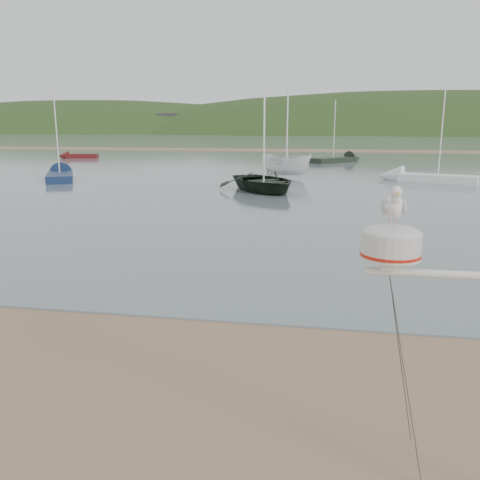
% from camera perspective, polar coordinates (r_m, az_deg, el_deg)
% --- Properties ---
extents(ground, '(560.00, 560.00, 0.00)m').
position_cam_1_polar(ground, '(7.07, -18.14, -20.34)').
color(ground, '#87674E').
rests_on(ground, ground).
extents(water, '(560.00, 256.00, 0.04)m').
position_cam_1_polar(water, '(137.23, 9.02, 11.15)').
color(water, slate).
rests_on(water, ground).
extents(sandbar, '(560.00, 7.00, 0.07)m').
position_cam_1_polar(sandbar, '(75.30, 7.92, 9.93)').
color(sandbar, '#87674E').
rests_on(sandbar, water).
extents(hill_ridge, '(620.00, 180.00, 80.00)m').
position_cam_1_polar(hill_ridge, '(241.79, 13.84, 6.93)').
color(hill_ridge, '#223917').
rests_on(hill_ridge, ground).
extents(far_cottages, '(294.40, 6.30, 8.00)m').
position_cam_1_polar(far_cottages, '(201.14, 10.36, 12.74)').
color(far_cottages, beige).
rests_on(far_cottages, ground).
extents(boat_dark, '(3.95, 3.18, 5.57)m').
position_cam_1_polar(boat_dark, '(28.94, 2.72, 10.94)').
color(boat_dark, black).
rests_on(boat_dark, water).
extents(boat_white, '(2.43, 2.42, 4.54)m').
position_cam_1_polar(boat_white, '(37.26, 5.29, 10.54)').
color(boat_white, white).
rests_on(boat_white, water).
extents(sailboat_dark_mid, '(5.74, 6.01, 6.65)m').
position_cam_1_polar(sailboat_dark_mid, '(53.78, 11.68, 8.89)').
color(sailboat_dark_mid, black).
rests_on(sailboat_dark_mid, ground).
extents(sailboat_white_near, '(6.60, 3.60, 6.42)m').
position_cam_1_polar(sailboat_white_near, '(36.50, 18.78, 6.70)').
color(sailboat_white_near, white).
rests_on(sailboat_white_near, ground).
extents(dinghy_red_far, '(4.64, 1.83, 1.10)m').
position_cam_1_polar(dinghy_red_far, '(61.16, -18.16, 8.96)').
color(dinghy_red_far, '#571314').
rests_on(dinghy_red_far, ground).
extents(sailboat_blue_near, '(4.51, 6.67, 6.64)m').
position_cam_1_polar(sailboat_blue_near, '(38.85, -19.48, 6.99)').
color(sailboat_blue_near, '#142549').
rests_on(sailboat_blue_near, ground).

